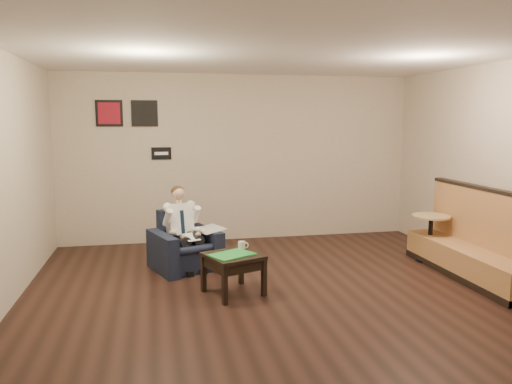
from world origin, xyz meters
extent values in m
plane|color=black|center=(0.00, 0.00, 0.00)|extent=(6.00, 6.00, 0.00)
cube|color=beige|center=(0.00, 3.00, 1.40)|extent=(6.00, 0.02, 2.80)
cube|color=beige|center=(0.00, -3.00, 1.40)|extent=(6.00, 0.02, 2.80)
cube|color=white|center=(0.00, 0.00, 2.80)|extent=(6.00, 6.00, 0.02)
cube|color=black|center=(-1.30, 2.98, 1.50)|extent=(0.32, 0.02, 0.20)
cube|color=maroon|center=(-2.10, 2.98, 2.15)|extent=(0.42, 0.03, 0.42)
cube|color=black|center=(-1.55, 2.98, 2.15)|extent=(0.42, 0.03, 0.42)
cube|color=black|center=(-1.03, 1.38, 0.40)|extent=(1.05, 1.05, 0.79)
cube|color=white|center=(-0.97, 1.21, 0.49)|extent=(0.27, 0.31, 0.01)
cube|color=silver|center=(-0.69, 1.42, 0.54)|extent=(0.49, 0.53, 0.01)
cube|color=black|center=(-0.54, 0.26, 0.24)|extent=(0.76, 0.76, 0.48)
cube|color=green|center=(-0.56, 0.23, 0.49)|extent=(0.59, 0.53, 0.01)
cylinder|color=white|center=(-0.40, 0.45, 0.53)|extent=(0.11, 0.11, 0.10)
cube|color=black|center=(-0.55, 0.44, 0.49)|extent=(0.16, 0.10, 0.01)
cube|color=#AC7742|center=(2.59, 0.31, 0.58)|extent=(0.54, 2.26, 1.16)
cylinder|color=tan|center=(2.49, 1.07, 0.34)|extent=(0.66, 0.66, 0.68)
camera|label=1|loc=(-1.41, -5.36, 2.03)|focal=35.00mm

